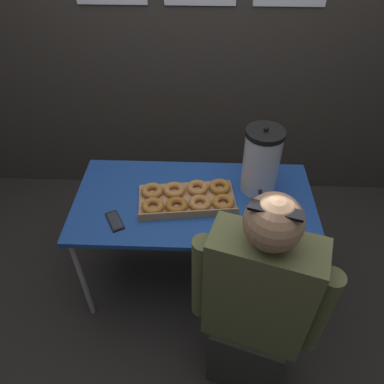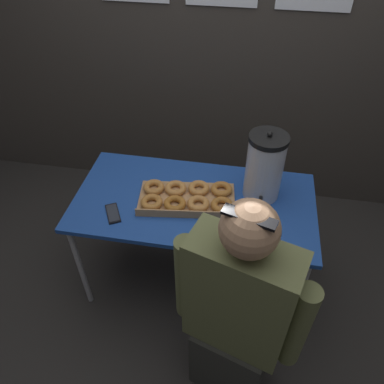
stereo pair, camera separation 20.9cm
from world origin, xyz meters
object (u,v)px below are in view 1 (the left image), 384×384
object	(u,v)px
donut_box	(187,198)
person_seated	(255,310)
cell_phone	(115,221)
coffee_urn	(261,161)

from	to	relation	value
donut_box	person_seated	distance (m)	0.72
person_seated	donut_box	bearing A→B (deg)	-44.11
donut_box	cell_phone	distance (m)	0.42
donut_box	coffee_urn	size ratio (longest dim) A/B	1.36
coffee_urn	cell_phone	world-z (taller)	coffee_urn
coffee_urn	cell_phone	size ratio (longest dim) A/B	2.59
donut_box	cell_phone	world-z (taller)	donut_box
cell_phone	person_seated	size ratio (longest dim) A/B	0.12
coffee_urn	person_seated	world-z (taller)	person_seated
donut_box	person_seated	xyz separation A→B (m)	(0.34, -0.62, -0.12)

